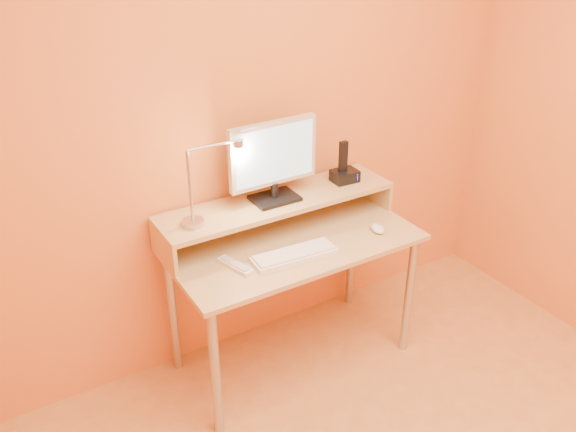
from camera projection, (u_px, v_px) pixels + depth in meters
wall_back at (259, 116)px, 2.82m from camera, size 3.00×0.04×2.50m
desk_leg_fl at (215, 373)px, 2.57m from camera, size 0.04×0.04×0.69m
desk_leg_fr at (409, 296)px, 3.07m from camera, size 0.04×0.04×0.69m
desk_leg_bl at (173, 313)px, 2.95m from camera, size 0.04×0.04×0.69m
desk_leg_br at (351, 252)px, 3.45m from camera, size 0.04×0.04×0.69m
desk_lower at (294, 243)px, 2.84m from camera, size 1.20×0.60×0.02m
shelf_riser_left at (163, 248)px, 2.64m from camera, size 0.02×0.30×0.14m
shelf_riser_right at (373, 189)px, 3.18m from camera, size 0.02×0.30×0.14m
desk_shelf at (278, 201)px, 2.88m from camera, size 1.20×0.30×0.02m
monitor_foot at (275, 198)px, 2.86m from camera, size 0.22×0.16×0.02m
monitor_neck at (275, 190)px, 2.84m from camera, size 0.04×0.04×0.07m
monitor_panel at (273, 153)px, 2.76m from camera, size 0.45×0.04×0.31m
monitor_back at (271, 152)px, 2.78m from camera, size 0.41×0.02×0.26m
monitor_screen at (275, 155)px, 2.74m from camera, size 0.41×0.01×0.27m
lamp_base at (193, 223)px, 2.64m from camera, size 0.10×0.10×0.02m
lamp_post at (190, 186)px, 2.55m from camera, size 0.01×0.01×0.33m
lamp_arm at (213, 145)px, 2.53m from camera, size 0.24×0.01×0.01m
lamp_head at (238, 143)px, 2.59m from camera, size 0.04×0.04×0.03m
lamp_bulb at (238, 147)px, 2.60m from camera, size 0.03×0.03×0.00m
phone_dock at (345, 176)px, 3.04m from camera, size 0.14×0.11×0.06m
phone_handset at (343, 156)px, 2.98m from camera, size 0.04×0.03×0.16m
phone_led at (358, 177)px, 3.02m from camera, size 0.01×0.00×0.04m
keyboard at (294, 255)px, 2.70m from camera, size 0.40×0.15×0.02m
mouse at (378, 228)px, 2.90m from camera, size 0.08×0.11×0.03m
remote_control at (235, 266)px, 2.62m from camera, size 0.10×0.19×0.02m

